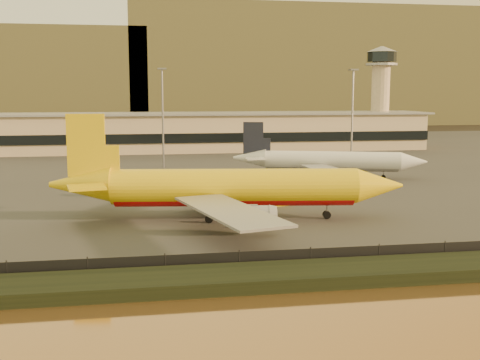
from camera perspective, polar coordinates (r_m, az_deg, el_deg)
The scene contains 12 objects.
ground at distance 79.48m, azimuth 2.63°, elevation -5.88°, with size 900.00×900.00×0.00m, color black.
embankment at distance 63.41m, azimuth 5.96°, elevation -8.96°, with size 320.00×7.00×1.40m, color black.
tarmac at distance 172.15m, azimuth -4.14°, elevation 1.82°, with size 320.00×220.00×0.20m, color #2D2D2D.
perimeter_fence at distance 66.94m, azimuth 5.04°, elevation -7.48°, with size 300.00×0.05×2.20m, color black.
terminal_building at distance 201.25m, azimuth -9.15°, elevation 4.43°, with size 202.00×25.00×12.60m.
control_tower at distance 223.70m, azimuth 13.20°, elevation 8.65°, with size 11.20×11.20×35.50m.
apron_light_masts at distance 153.59m, azimuth 2.16°, elevation 6.89°, with size 152.20×12.20×25.40m.
distant_hills at distance 415.45m, azimuth -10.45°, elevation 9.81°, with size 470.00×160.00×70.00m.
dhl_cargo_jet at distance 91.54m, azimuth -1.14°, elevation -0.78°, with size 54.02×52.45×16.14m.
white_narrowbody_jet at distance 137.89m, azimuth 8.39°, elevation 1.75°, with size 42.84×40.77×12.57m.
gse_vehicle_yellow at distance 103.52m, azimuth 3.68°, elevation -1.91°, with size 4.18×1.88×1.88m, color #E4BC0C.
gse_vehicle_white at distance 115.06m, azimuth -12.51°, elevation -1.06°, with size 4.24×1.91×1.91m, color silver.
Camera 1 is at (-16.59, -75.25, 19.47)m, focal length 45.00 mm.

